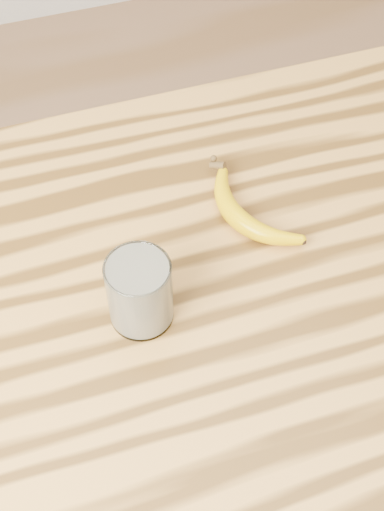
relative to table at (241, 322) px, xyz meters
name	(u,v)px	position (x,y,z in m)	size (l,w,h in m)	color
table	(241,322)	(0.00, 0.00, 0.00)	(1.20, 0.80, 0.90)	#B47C36
smoothie_glass	(140,292)	(-0.16, -0.02, 0.18)	(0.09, 0.09, 0.11)	white
banana	(238,219)	(0.02, 0.08, 0.15)	(0.09, 0.25, 0.03)	#D4A500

